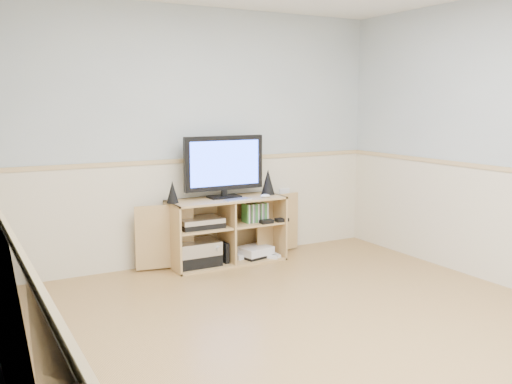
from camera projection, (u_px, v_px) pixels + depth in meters
room at (315, 159)px, 3.76m from camera, size 4.04×4.54×2.54m
media_cabinet at (224, 229)px, 5.70m from camera, size 1.80×0.43×0.65m
monitor at (224, 165)px, 5.59m from camera, size 0.83×0.18×0.61m
speaker_left at (172, 192)px, 5.34m from camera, size 0.11×0.11×0.21m
speaker_right at (268, 182)px, 5.83m from camera, size 0.14×0.14×0.26m
keyboard at (238, 200)px, 5.50m from camera, size 0.29×0.15×0.01m
mouse at (265, 196)px, 5.65m from camera, size 0.11×0.08×0.04m
av_components at (198, 245)px, 5.52m from camera, size 0.51×0.31×0.47m
game_consoles at (254, 252)px, 5.82m from camera, size 0.46×0.32×0.11m
game_cases at (255, 212)px, 5.76m from camera, size 0.24×0.13×0.19m
wall_outlet at (284, 194)px, 6.19m from camera, size 0.12×0.03×0.12m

